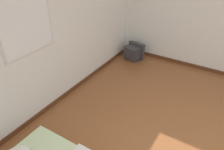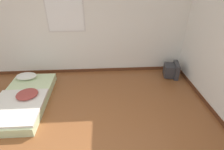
{
  "view_description": "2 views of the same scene",
  "coord_description": "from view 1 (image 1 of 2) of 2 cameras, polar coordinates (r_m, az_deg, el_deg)",
  "views": [
    {
      "loc": [
        -2.18,
        0.18,
        2.73
      ],
      "look_at": [
        0.68,
        1.95,
        0.65
      ],
      "focal_mm": 35.0,
      "sensor_mm": 36.0,
      "label": 1
    },
    {
      "loc": [
        0.66,
        -1.69,
        2.58
      ],
      "look_at": [
        0.89,
        1.81,
        0.49
      ],
      "focal_mm": 28.0,
      "sensor_mm": 36.0,
      "label": 2
    }
  ],
  "objects": [
    {
      "name": "wall_back",
      "position": [
        3.78,
        -18.35,
        7.76
      ],
      "size": [
        8.34,
        0.08,
        2.6
      ],
      "color": "white",
      "rests_on": "ground_plane"
    },
    {
      "name": "crt_tv",
      "position": [
        5.87,
        5.77,
        6.04
      ],
      "size": [
        0.44,
        0.48,
        0.42
      ],
      "color": "#333338",
      "rests_on": "ground_plane"
    }
  ]
}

